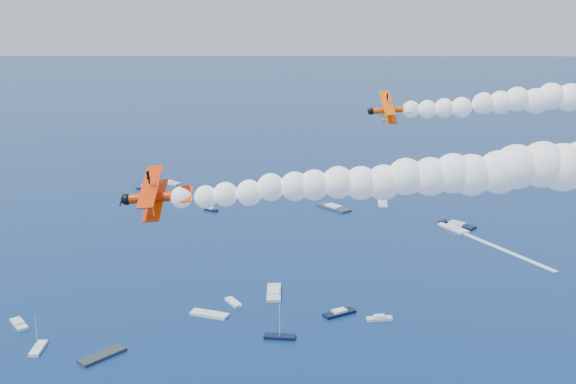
# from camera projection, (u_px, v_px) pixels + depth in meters

# --- Properties ---
(biplane_lead) EXTENTS (8.07, 9.63, 7.16)m
(biplane_lead) POSITION_uv_depth(u_px,v_px,m) (390.00, 110.00, 103.81)
(biplane_lead) COLOR #E84D04
(biplane_trail) EXTENTS (10.35, 12.24, 8.66)m
(biplane_trail) POSITION_uv_depth(u_px,v_px,m) (158.00, 197.00, 81.54)
(biplane_trail) COLOR red
(smoke_trail_trail) EXTENTS (67.87, 35.19, 11.75)m
(smoke_trail_trail) POSITION_uv_depth(u_px,v_px,m) (440.00, 175.00, 81.24)
(smoke_trail_trail) COLOR white
(spectator_boats) EXTENTS (210.83, 164.98, 0.70)m
(spectator_boats) POSITION_uv_depth(u_px,v_px,m) (368.00, 260.00, 205.78)
(spectator_boats) COLOR #2D323D
(spectator_boats) RESTS_ON ground
(boat_wakes) EXTENTS (108.97, 163.37, 0.04)m
(boat_wakes) POSITION_uv_depth(u_px,v_px,m) (509.00, 249.00, 215.68)
(boat_wakes) COLOR white
(boat_wakes) RESTS_ON ground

